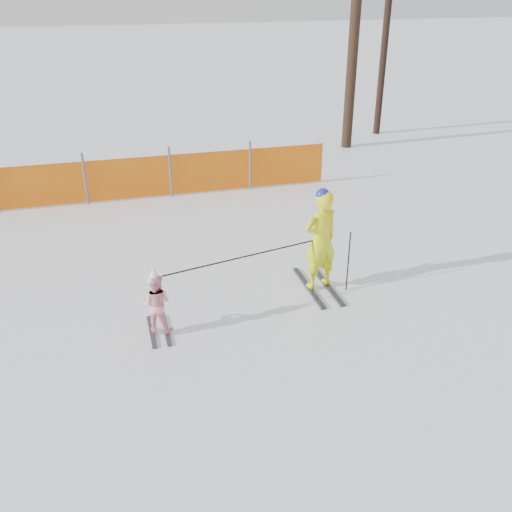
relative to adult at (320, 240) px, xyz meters
The scene contains 5 objects.
ground 1.83m from the adult, 142.40° to the right, with size 120.00×120.00×0.00m, color white.
adult is the anchor object (origin of this frame).
child 2.95m from the adult, 167.10° to the right, with size 0.57×0.89×1.13m.
ski_poles 0.93m from the adult, 161.76° to the right, with size 3.20×0.62×1.10m.
tree_trunks 10.12m from the adult, 62.13° to the left, with size 1.95×1.57×7.36m.
Camera 1 is at (-2.08, -7.16, 4.94)m, focal length 40.00 mm.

